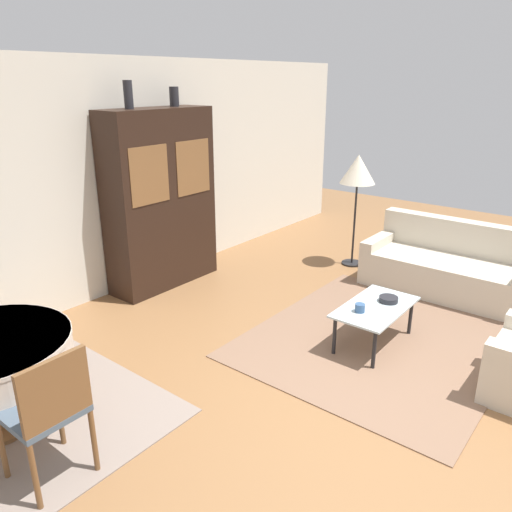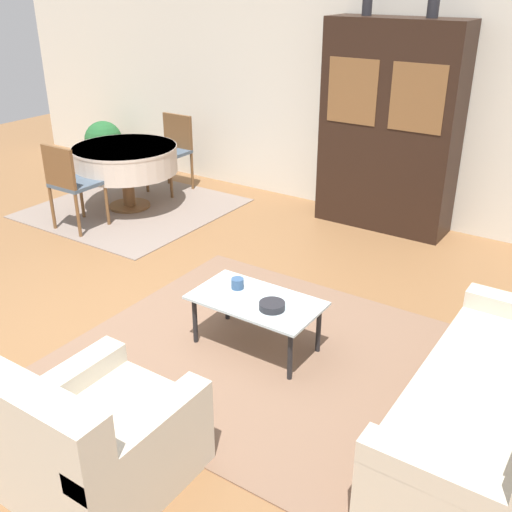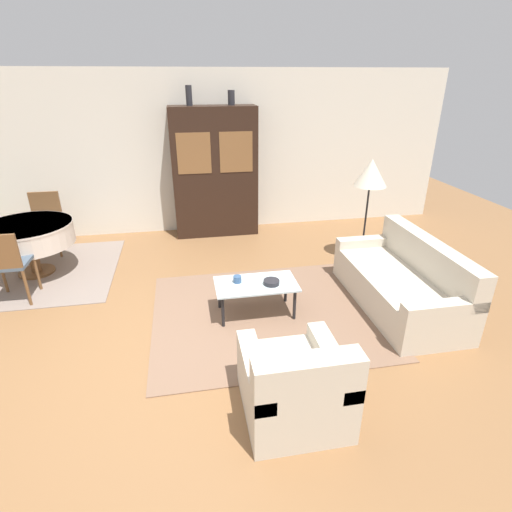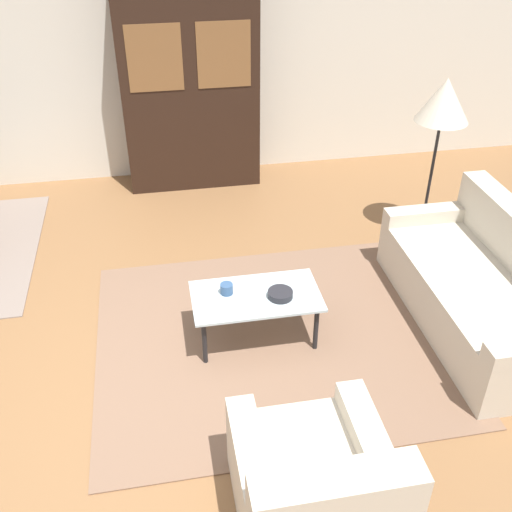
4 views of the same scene
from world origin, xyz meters
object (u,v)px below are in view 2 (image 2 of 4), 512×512
object	(u,v)px
couch	(507,411)
vase_short	(433,5)
potted_plant	(104,142)
bowl	(272,306)
display_cabinet	(390,128)
cup	(237,283)
coffee_table	(256,305)
dining_chair_far	(172,147)
dining_chair_near	(70,181)
armchair	(95,442)
dining_table	(125,159)

from	to	relation	value
couch	vase_short	xyz separation A→B (m)	(-1.65, 2.89, 1.96)
couch	potted_plant	size ratio (longest dim) A/B	2.75
bowl	potted_plant	bearing A→B (deg)	149.67
display_cabinet	cup	bearing A→B (deg)	-90.26
vase_short	potted_plant	bearing A→B (deg)	-176.57
coffee_table	dining_chair_far	distance (m)	3.77
dining_chair_near	potted_plant	distance (m)	2.19
armchair	potted_plant	distance (m)	5.90
armchair	dining_chair_far	distance (m)	4.94
coffee_table	vase_short	world-z (taller)	vase_short
couch	dining_chair_far	size ratio (longest dim) A/B	2.04
display_cabinet	dining_table	distance (m)	2.97
armchair	dining_chair_near	size ratio (longest dim) A/B	0.96
dining_table	coffee_table	bearing A→B (deg)	-29.23
potted_plant	display_cabinet	bearing A→B (deg)	3.68
coffee_table	bowl	world-z (taller)	bowl
vase_short	potted_plant	xyz separation A→B (m)	(-4.34, -0.26, -1.86)
display_cabinet	potted_plant	bearing A→B (deg)	-176.32
armchair	display_cabinet	bearing A→B (deg)	92.95
display_cabinet	dining_chair_near	world-z (taller)	display_cabinet
display_cabinet	bowl	distance (m)	2.93
display_cabinet	potted_plant	world-z (taller)	display_cabinet
dining_table	dining_chair_far	size ratio (longest dim) A/B	1.28
display_cabinet	dining_chair_far	distance (m)	2.76
couch	potted_plant	xyz separation A→B (m)	(-5.99, 2.63, 0.10)
coffee_table	cup	world-z (taller)	cup
armchair	coffee_table	distance (m)	1.57
couch	dining_chair_far	world-z (taller)	dining_chair_far
display_cabinet	dining_chair_far	bearing A→B (deg)	-172.39
dining_chair_near	dining_chair_far	distance (m)	1.62
dining_chair_far	cup	size ratio (longest dim) A/B	9.97
dining_table	cup	distance (m)	3.09
display_cabinet	bowl	size ratio (longest dim) A/B	11.70
armchair	cup	world-z (taller)	armchair
dining_chair_near	dining_chair_far	xyz separation A→B (m)	(0.00, 1.62, 0.00)
dining_table	cup	bearing A→B (deg)	-30.08
display_cabinet	dining_chair_far	size ratio (longest dim) A/B	2.30
cup	potted_plant	world-z (taller)	potted_plant
couch	dining_chair_near	world-z (taller)	dining_chair_near
coffee_table	dining_chair_near	distance (m)	3.00
cup	vase_short	bearing A→B (deg)	83.25
armchair	bowl	size ratio (longest dim) A/B	4.86
coffee_table	cup	xyz separation A→B (m)	(-0.21, 0.06, 0.08)
display_cabinet	cup	world-z (taller)	display_cabinet
dining_chair_near	dining_chair_far	size ratio (longest dim) A/B	1.00
dining_chair_far	coffee_table	bearing A→B (deg)	139.96
coffee_table	cup	size ratio (longest dim) A/B	10.05
armchair	dining_chair_far	size ratio (longest dim) A/B	0.96
display_cabinet	armchair	bearing A→B (deg)	-87.05
dining_table	bowl	distance (m)	3.48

